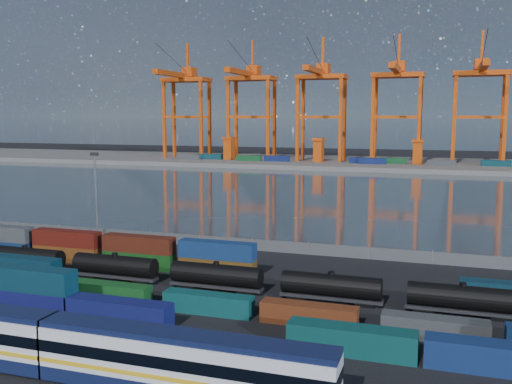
% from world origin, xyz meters
% --- Properties ---
extents(ground, '(700.00, 700.00, 0.00)m').
position_xyz_m(ground, '(0.00, 0.00, 0.00)').
color(ground, black).
rests_on(ground, ground).
extents(harbor_water, '(700.00, 700.00, 0.00)m').
position_xyz_m(harbor_water, '(0.00, 105.00, 0.01)').
color(harbor_water, '#303C46').
rests_on(harbor_water, ground).
extents(far_quay, '(700.00, 70.00, 2.00)m').
position_xyz_m(far_quay, '(0.00, 210.00, 1.00)').
color(far_quay, '#514F4C').
rests_on(far_quay, ground).
extents(distant_mountains, '(2470.00, 1100.00, 520.00)m').
position_xyz_m(distant_mountains, '(63.02, 1600.00, 220.29)').
color(distant_mountains, '#1E2630').
rests_on(distant_mountains, ground).
extents(container_row_south, '(140.41, 2.57, 5.49)m').
position_xyz_m(container_row_south, '(7.35, -10.34, 2.29)').
color(container_row_south, '#393C3D').
rests_on(container_row_south, ground).
extents(container_row_mid, '(140.25, 2.22, 4.74)m').
position_xyz_m(container_row_mid, '(2.45, -3.96, 1.38)').
color(container_row_mid, '#3F4244').
rests_on(container_row_mid, ground).
extents(container_row_north, '(141.67, 2.36, 5.02)m').
position_xyz_m(container_row_north, '(1.99, 11.57, 2.03)').
color(container_row_north, navy).
rests_on(container_row_north, ground).
extents(tanker_string, '(121.43, 2.78, 3.97)m').
position_xyz_m(tanker_string, '(-20.45, 4.54, 1.99)').
color(tanker_string, black).
rests_on(tanker_string, ground).
extents(waterfront_fence, '(160.12, 0.12, 2.20)m').
position_xyz_m(waterfront_fence, '(-0.00, 28.00, 1.00)').
color(waterfront_fence, '#595B5E').
rests_on(waterfront_fence, ground).
extents(yard_light_mast, '(1.60, 0.40, 16.60)m').
position_xyz_m(yard_light_mast, '(-30.00, 26.00, 9.30)').
color(yard_light_mast, slate).
rests_on(yard_light_mast, ground).
extents(gantry_cranes, '(198.13, 44.41, 60.14)m').
position_xyz_m(gantry_cranes, '(-7.50, 203.40, 36.86)').
color(gantry_cranes, '#CE470E').
rests_on(gantry_cranes, ground).
extents(quay_containers, '(172.58, 10.99, 2.60)m').
position_xyz_m(quay_containers, '(-11.00, 195.46, 3.30)').
color(quay_containers, navy).
rests_on(quay_containers, far_quay).
extents(straddle_carriers, '(140.00, 7.00, 11.10)m').
position_xyz_m(straddle_carriers, '(-2.50, 200.00, 7.82)').
color(straddle_carriers, '#CE470E').
rests_on(straddle_carriers, far_quay).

